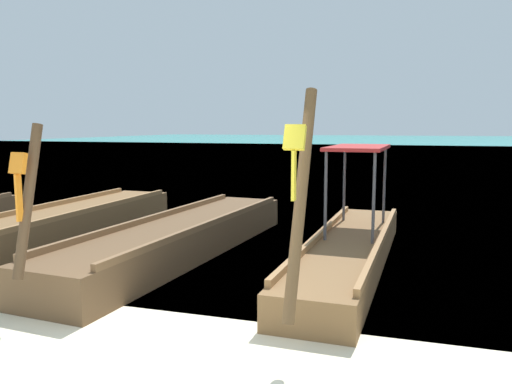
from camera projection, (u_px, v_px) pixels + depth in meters
The scene contains 5 objects.
ground at pixel (140, 379), 4.70m from camera, with size 120.00×120.00×0.00m, color beige.
sea_water at pixel (394, 144), 63.05m from camera, with size 120.00×120.00×0.00m, color teal.
longtail_boat_violet_ribbon at pixel (68, 221), 10.85m from camera, with size 1.40×6.87×2.88m.
longtail_boat_orange_ribbon at pixel (180, 238), 9.16m from camera, with size 1.85×7.11×2.35m.
longtail_boat_yellow_ribbon at pixel (349, 248), 8.39m from camera, with size 1.29×7.00×2.72m.
Camera 1 is at (2.35, -3.91, 2.32)m, focal length 35.65 mm.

